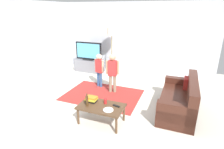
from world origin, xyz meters
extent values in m
plane|color=beige|center=(0.00, 0.00, 0.00)|extent=(7.80, 7.80, 0.00)
cube|color=silver|center=(0.00, 3.00, 1.35)|extent=(6.00, 0.12, 2.70)
cube|color=silver|center=(-3.00, 0.00, 1.35)|extent=(0.12, 6.00, 2.70)
cube|color=#9E2D28|center=(-0.26, 0.49, 0.00)|extent=(2.20, 1.60, 0.01)
cube|color=slate|center=(-1.67, 2.30, 0.25)|extent=(1.20, 0.44, 0.50)
cube|color=black|center=(-1.67, 2.25, 0.10)|extent=(1.10, 0.32, 0.03)
cube|color=black|center=(-1.67, 2.28, 0.52)|extent=(0.44, 0.28, 0.03)
cube|color=black|center=(-1.67, 2.28, 0.87)|extent=(1.10, 0.07, 0.68)
cube|color=#59B2D8|center=(-1.67, 2.24, 0.87)|extent=(1.00, 0.01, 0.58)
cube|color=#472319|center=(1.84, 0.37, 0.21)|extent=(0.80, 1.80, 0.42)
cube|color=#472319|center=(2.14, 0.37, 0.43)|extent=(0.20, 1.80, 0.86)
cube|color=#472319|center=(1.84, -0.43, 0.30)|extent=(0.80, 0.20, 0.60)
cube|color=#472319|center=(1.84, 1.17, 0.30)|extent=(0.80, 0.20, 0.60)
cube|color=#B22823|center=(1.99, 0.92, 0.56)|extent=(0.10, 0.32, 0.32)
cylinder|color=#262626|center=(-0.75, 2.45, 0.01)|extent=(0.28, 0.28, 0.02)
cylinder|color=#99844C|center=(-0.75, 2.45, 0.76)|extent=(0.03, 0.03, 1.50)
cylinder|color=silver|center=(-0.75, 2.45, 1.64)|extent=(0.36, 0.36, 0.28)
cylinder|color=#33598C|center=(-0.68, 1.07, 0.25)|extent=(0.08, 0.08, 0.50)
cylinder|color=#33598C|center=(-0.56, 1.03, 0.25)|extent=(0.08, 0.08, 0.50)
cube|color=red|center=(-0.62, 1.05, 0.71)|extent=(0.27, 0.20, 0.43)
sphere|color=beige|center=(-0.62, 1.05, 1.01)|extent=(0.18, 0.18, 0.18)
cylinder|color=beige|center=(-0.76, 1.09, 0.73)|extent=(0.07, 0.07, 0.38)
cylinder|color=beige|center=(-0.48, 1.00, 0.73)|extent=(0.07, 0.07, 0.38)
cylinder|color=gray|center=(-0.13, 0.79, 0.27)|extent=(0.09, 0.09, 0.54)
cylinder|color=gray|center=(0.00, 0.83, 0.27)|extent=(0.09, 0.09, 0.54)
cube|color=red|center=(-0.07, 0.81, 0.77)|extent=(0.28, 0.20, 0.46)
sphere|color=tan|center=(-0.07, 0.81, 1.10)|extent=(0.19, 0.19, 0.19)
cylinder|color=tan|center=(-0.23, 0.77, 0.80)|extent=(0.07, 0.07, 0.42)
cylinder|color=tan|center=(0.09, 0.85, 0.80)|extent=(0.07, 0.07, 0.42)
cube|color=#513823|center=(0.29, -0.78, 0.40)|extent=(1.00, 0.60, 0.04)
cylinder|color=#513823|center=(-0.16, -1.03, 0.19)|extent=(0.05, 0.05, 0.38)
cylinder|color=#513823|center=(0.74, -1.03, 0.19)|extent=(0.05, 0.05, 0.38)
cylinder|color=#513823|center=(-0.16, -0.53, 0.19)|extent=(0.05, 0.05, 0.38)
cylinder|color=#513823|center=(0.74, -0.53, 0.19)|extent=(0.05, 0.05, 0.38)
cube|color=black|center=(0.00, -0.69, 0.44)|extent=(0.25, 0.17, 0.04)
cube|color=yellow|center=(0.00, -0.69, 0.48)|extent=(0.26, 0.21, 0.03)
cube|color=orange|center=(0.00, -0.67, 0.51)|extent=(0.24, 0.17, 0.04)
cylinder|color=#4C3319|center=(0.01, -0.90, 0.54)|extent=(0.06, 0.06, 0.24)
cylinder|color=#4C3319|center=(0.01, -0.90, 0.69)|extent=(0.02, 0.02, 0.06)
cube|color=black|center=(0.61, -0.68, 0.43)|extent=(0.18, 0.09, 0.02)
cylinder|color=red|center=(0.34, -0.66, 0.48)|extent=(0.07, 0.07, 0.12)
cylinder|color=white|center=(0.51, -0.90, 0.43)|extent=(0.22, 0.22, 0.02)
cube|color=silver|center=(0.53, -0.90, 0.44)|extent=(0.14, 0.08, 0.01)
camera|label=1|loc=(1.82, -3.98, 2.42)|focal=29.19mm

